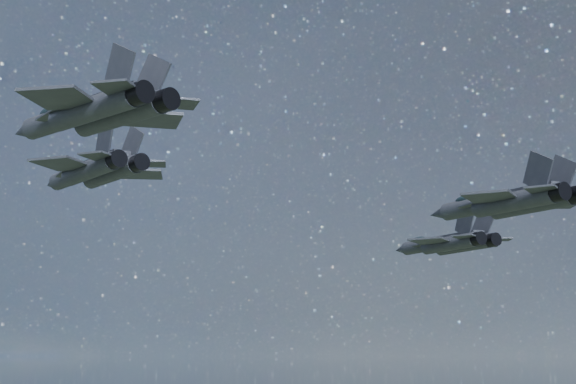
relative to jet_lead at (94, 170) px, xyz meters
The scene contains 4 objects.
jet_lead is the anchor object (origin of this frame).
jet_left 37.17m from the jet_lead, 53.30° to the left, with size 16.39×10.73×4.23m.
jet_right 20.88m from the jet_lead, 40.68° to the right, with size 19.44×13.60×4.90m.
jet_slot 38.57m from the jet_lead, 17.87° to the left, with size 16.86×11.15×4.30m.
Camera 1 is at (45.28, -61.08, 137.99)m, focal length 55.00 mm.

